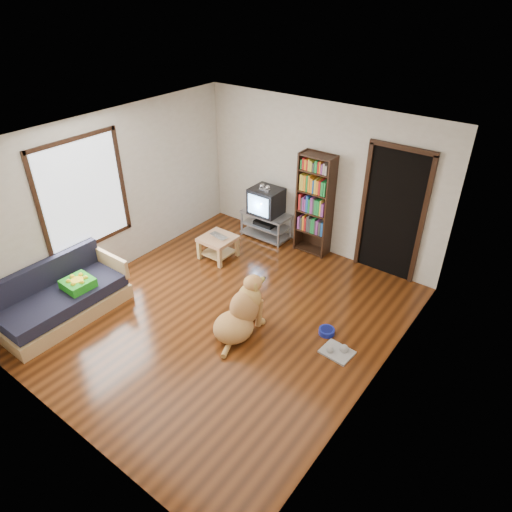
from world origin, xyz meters
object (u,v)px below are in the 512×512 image
Objects in this scene: sofa at (63,300)px; laptop at (216,237)px; dog_bowl at (327,331)px; coffee_table at (218,243)px; dog at (241,314)px; green_cushion at (78,283)px; grey_rag at (337,352)px; tv_stand at (266,224)px; crt_tv at (267,200)px; bookshelf at (315,200)px.

laptop is at bearing 73.62° from sofa.
laptop is at bearing 166.89° from dog_bowl.
coffee_table is 0.52× the size of dog.
grey_rag is (3.43, 1.46, -0.47)m from green_cushion.
green_cushion is 0.98× the size of grey_rag.
dog_bowl is (3.13, 1.71, -0.45)m from green_cushion.
green_cushion is 0.71× the size of coffee_table.
laptop is 0.14m from coffee_table.
tv_stand is at bearing 142.84° from grey_rag.
crt_tv reaches higher than dog_bowl.
grey_rag is at bearing -37.16° from tv_stand.
green_cushion reaches higher than laptop.
bookshelf is at bearing 44.95° from coffee_table.
sofa is 2.60m from dog.
bookshelf is at bearing 54.05° from laptop.
tv_stand is 1.12m from coffee_table.
coffee_table is at bearing 162.91° from grey_rag.
green_cushion is 0.37× the size of dog.
coffee_table is (0.61, 2.33, -0.21)m from green_cushion.
green_cushion is 3.59m from dog_bowl.
dog reaches higher than laptop.
grey_rag is at bearing -39.81° from dog_bowl.
green_cushion is at bearing -151.35° from dog_bowl.
dog reaches higher than grey_rag.
grey_rag is at bearing 18.27° from dog.
green_cushion is 0.43× the size of tv_stand.
tv_stand is (0.85, 3.42, -0.22)m from green_cushion.
crt_tv reaches higher than laptop.
coffee_table is at bearing -135.05° from bookshelf.
dog_bowl is (2.52, -0.59, -0.37)m from laptop.
sofa is at bearing -149.39° from dog_bowl.
green_cushion is 3.53m from tv_stand.
tv_stand is (0.24, 1.12, -0.14)m from laptop.
tv_stand is at bearing 143.20° from dog_bowl.
dog_bowl is at bearing 140.19° from grey_rag.
green_cushion is 3.98m from bookshelf.
crt_tv is 2.76m from dog.
grey_rag is at bearing -51.51° from bookshelf.
grey_rag is 3.33m from crt_tv.
green_cushion is at bearing -154.26° from dog.
green_cushion is at bearing -103.89° from crt_tv.
green_cushion reaches higher than coffee_table.
crt_tv is at bearing -175.68° from bookshelf.
laptop reaches higher than coffee_table.
tv_stand is at bearing -90.00° from crt_tv.
bookshelf is (1.19, 1.21, 0.59)m from laptop.
tv_stand is at bearing 86.49° from laptop.
bookshelf is 2.59m from dog.
laptop is 1.99m from dog.
dog reaches higher than dog_bowl.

